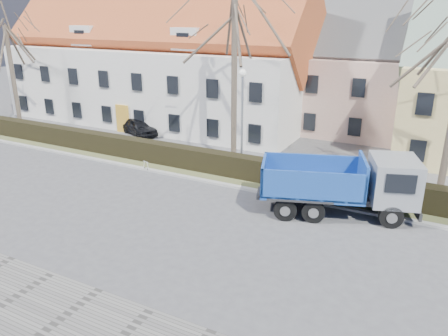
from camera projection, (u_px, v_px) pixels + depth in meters
The scene contains 13 objects.
ground at pixel (191, 221), 20.10m from camera, with size 120.00×120.00×0.00m, color #48484A.
sidewalk_near at pixel (41, 335), 12.99m from camera, with size 80.00×5.00×0.08m, color slate.
curb_far at pixel (235, 186), 23.92m from camera, with size 80.00×0.30×0.12m, color #999794.
grass_strip at pixel (247, 177), 25.26m from camera, with size 80.00×3.00×0.10m, color #505630.
hedge at pixel (246, 169), 24.89m from camera, with size 60.00×0.90×1.30m, color black.
building_white at pixel (158, 65), 37.48m from camera, with size 26.80×10.80×9.50m, color silver, non-canonical shape.
building_pink at pixel (369, 81), 33.70m from camera, with size 10.80×8.80×8.00m, color tan, non-canonical shape.
tree_0 at pixel (11, 66), 35.06m from camera, with size 7.20×7.20×9.90m, color #4C4135, non-canonical shape.
tree_1 at pixel (234, 61), 25.92m from camera, with size 9.20×9.20×12.65m, color #4C4135, non-canonical shape.
dump_truck at pixel (332, 184), 20.44m from camera, with size 7.43×2.76×2.97m, color navy, non-canonical shape.
streetlight at pixel (242, 122), 25.22m from camera, with size 0.48×0.48×6.17m, color gray, non-canonical shape.
cart_frame at pixel (144, 165), 26.49m from camera, with size 0.72×0.41×0.66m, color silver, non-canonical shape.
parked_car_a at pixel (139, 127), 33.96m from camera, with size 1.54×3.82×1.30m, color black.
Camera 1 is at (9.70, -15.33, 9.13)m, focal length 35.00 mm.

